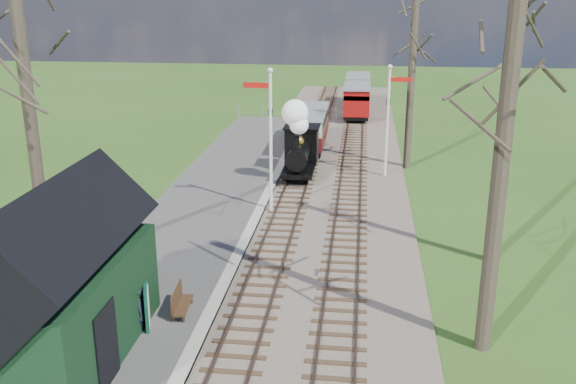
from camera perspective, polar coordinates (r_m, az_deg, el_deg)
name	(u,v)px	position (r m, az deg, el deg)	size (l,w,h in m)	color
distant_hills	(346,206)	(78.43, 5.15, -1.20)	(114.40, 48.00, 22.02)	#385B23
ballast_bed	(326,175)	(33.14, 3.41, 1.55)	(8.00, 60.00, 0.10)	brown
track_near	(301,173)	(33.22, 1.17, 1.70)	(1.60, 60.00, 0.15)	brown
track_far	(351,175)	(33.08, 5.66, 1.55)	(1.60, 60.00, 0.15)	brown
platform	(196,225)	(26.33, -8.16, -2.89)	(5.00, 44.00, 0.20)	#474442
coping_strip	(252,227)	(25.85, -3.22, -3.12)	(0.40, 44.00, 0.21)	#B2AD9E
station_shed	(60,284)	(17.14, -19.60, -7.67)	(3.25, 6.30, 4.78)	black
semaphore_near	(269,131)	(26.66, -1.70, 5.46)	(1.22, 0.24, 6.22)	silver
semaphore_far	(389,113)	(32.35, 9.00, 6.97)	(1.22, 0.24, 5.72)	silver
bare_trees	(307,123)	(20.36, 1.72, 6.12)	(15.51, 22.39, 12.00)	#382D23
fence_line	(324,113)	(46.68, 3.24, 6.98)	(12.60, 0.08, 1.00)	slate
locomotive	(299,143)	(31.95, 1.02, 4.40)	(1.64, 3.82, 4.09)	black
coach	(310,127)	(37.95, 1.96, 5.77)	(1.91, 6.54, 2.01)	black
red_carriage_a	(357,101)	(47.20, 6.13, 8.08)	(1.91, 4.72, 2.01)	black
red_carriage_b	(358,89)	(52.63, 6.22, 9.09)	(1.91, 4.72, 2.01)	black
sign_board	(147,306)	(18.58, -12.42, -9.89)	(0.35, 0.85, 1.26)	#0D402E
bench	(179,301)	(19.28, -9.64, -9.54)	(0.48, 1.36, 0.77)	#3F2816
person	(139,310)	(18.38, -13.07, -10.19)	(0.47, 0.31, 1.30)	black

